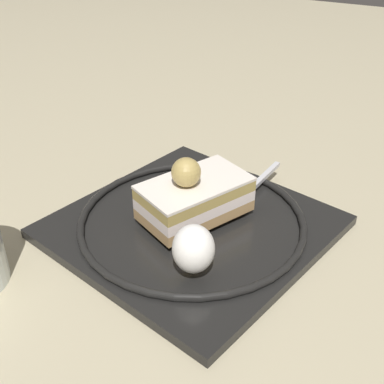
% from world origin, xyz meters
% --- Properties ---
extents(ground_plane, '(2.40, 2.40, 0.00)m').
position_xyz_m(ground_plane, '(0.00, 0.00, 0.00)').
color(ground_plane, tan).
extents(dessert_plate, '(0.30, 0.30, 0.02)m').
position_xyz_m(dessert_plate, '(0.02, 0.02, 0.01)').
color(dessert_plate, black).
rests_on(dessert_plate, ground_plane).
extents(cake_slice, '(0.13, 0.10, 0.07)m').
position_xyz_m(cake_slice, '(0.03, 0.02, 0.04)').
color(cake_slice, tan).
rests_on(cake_slice, dessert_plate).
extents(whipped_cream_dollop, '(0.04, 0.04, 0.05)m').
position_xyz_m(whipped_cream_dollop, '(-0.05, -0.02, 0.04)').
color(whipped_cream_dollop, white).
rests_on(whipped_cream_dollop, dessert_plate).
extents(fork, '(0.12, 0.02, 0.00)m').
position_xyz_m(fork, '(0.10, -0.01, 0.02)').
color(fork, silver).
rests_on(fork, dessert_plate).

